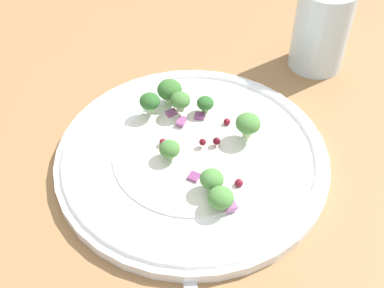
% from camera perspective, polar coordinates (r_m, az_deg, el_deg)
% --- Properties ---
extents(ground_plane, '(1.80, 1.80, 0.02)m').
position_cam_1_polar(ground_plane, '(0.55, -3.34, -2.78)').
color(ground_plane, olive).
extents(plate, '(0.29, 0.29, 0.02)m').
position_cam_1_polar(plate, '(0.53, -0.00, -1.38)').
color(plate, white).
rests_on(plate, ground_plane).
extents(dressing_pool, '(0.17, 0.17, 0.00)m').
position_cam_1_polar(dressing_pool, '(0.53, -0.00, -1.06)').
color(dressing_pool, white).
rests_on(dressing_pool, plate).
extents(broccoli_floret_0, '(0.02, 0.02, 0.02)m').
position_cam_1_polar(broccoli_floret_0, '(0.48, 2.25, -4.05)').
color(broccoli_floret_0, '#ADD18E').
rests_on(broccoli_floret_0, plate).
extents(broccoli_floret_1, '(0.02, 0.02, 0.02)m').
position_cam_1_polar(broccoli_floret_1, '(0.56, -4.82, 4.84)').
color(broccoli_floret_1, '#9EC684').
rests_on(broccoli_floret_1, plate).
extents(broccoli_floret_2, '(0.02, 0.02, 0.02)m').
position_cam_1_polar(broccoli_floret_2, '(0.56, 1.41, 4.68)').
color(broccoli_floret_2, '#9EC684').
rests_on(broccoli_floret_2, plate).
extents(broccoli_floret_3, '(0.02, 0.02, 0.02)m').
position_cam_1_polar(broccoli_floret_3, '(0.51, -2.82, -0.83)').
color(broccoli_floret_3, '#ADD18E').
rests_on(broccoli_floret_3, plate).
extents(broccoli_floret_4, '(0.02, 0.02, 0.03)m').
position_cam_1_polar(broccoli_floret_4, '(0.47, 3.28, -6.16)').
color(broccoli_floret_4, '#8EB77A').
rests_on(broccoli_floret_4, plate).
extents(broccoli_floret_5, '(0.02, 0.02, 0.02)m').
position_cam_1_polar(broccoli_floret_5, '(0.56, -1.35, 4.97)').
color(broccoli_floret_5, '#ADD18E').
rests_on(broccoli_floret_5, plate).
extents(broccoli_floret_6, '(0.03, 0.03, 0.03)m').
position_cam_1_polar(broccoli_floret_6, '(0.53, 6.39, 2.30)').
color(broccoli_floret_6, '#ADD18E').
rests_on(broccoli_floret_6, plate).
extents(broccoli_floret_7, '(0.03, 0.03, 0.03)m').
position_cam_1_polar(broccoli_floret_7, '(0.58, -2.57, 6.14)').
color(broccoli_floret_7, '#ADD18E').
rests_on(broccoli_floret_7, plate).
extents(cranberry_0, '(0.01, 0.01, 0.01)m').
position_cam_1_polar(cranberry_0, '(0.53, -3.33, 0.21)').
color(cranberry_0, maroon).
rests_on(cranberry_0, plate).
extents(cranberry_1, '(0.01, 0.01, 0.01)m').
position_cam_1_polar(cranberry_1, '(0.53, 2.81, 0.33)').
color(cranberry_1, '#4C0A14').
rests_on(cranberry_1, plate).
extents(cranberry_2, '(0.01, 0.01, 0.01)m').
position_cam_1_polar(cranberry_2, '(0.56, 4.00, 2.55)').
color(cranberry_2, maroon).
rests_on(cranberry_2, plate).
extents(cranberry_3, '(0.01, 0.01, 0.01)m').
position_cam_1_polar(cranberry_3, '(0.48, 3.85, -6.55)').
color(cranberry_3, maroon).
rests_on(cranberry_3, plate).
extents(cranberry_4, '(0.01, 0.01, 0.01)m').
position_cam_1_polar(cranberry_4, '(0.50, 5.35, -4.44)').
color(cranberry_4, maroon).
rests_on(cranberry_4, plate).
extents(cranberry_5, '(0.01, 0.01, 0.01)m').
position_cam_1_polar(cranberry_5, '(0.53, 1.21, 0.22)').
color(cranberry_5, maroon).
rests_on(cranberry_5, plate).
extents(onion_bit_0, '(0.01, 0.01, 0.00)m').
position_cam_1_polar(onion_bit_0, '(0.56, 1.28, 3.02)').
color(onion_bit_0, '#843D75').
rests_on(onion_bit_0, plate).
extents(onion_bit_1, '(0.01, 0.01, 0.00)m').
position_cam_1_polar(onion_bit_1, '(0.57, -2.36, 3.57)').
color(onion_bit_1, '#934C84').
rests_on(onion_bit_1, plate).
extents(onion_bit_2, '(0.01, 0.01, 0.00)m').
position_cam_1_polar(onion_bit_2, '(0.50, 0.24, -3.78)').
color(onion_bit_2, '#843D75').
rests_on(onion_bit_2, plate).
extents(onion_bit_3, '(0.02, 0.02, 0.01)m').
position_cam_1_polar(onion_bit_3, '(0.48, 4.29, -6.90)').
color(onion_bit_3, '#A35B93').
rests_on(onion_bit_3, plate).
extents(onion_bit_4, '(0.01, 0.02, 0.00)m').
position_cam_1_polar(onion_bit_4, '(0.56, -1.22, 2.59)').
color(onion_bit_4, '#934C84').
rests_on(onion_bit_4, plate).
extents(water_glass, '(0.07, 0.07, 0.11)m').
position_cam_1_polar(water_glass, '(0.66, 14.51, 12.62)').
color(water_glass, silver).
rests_on(water_glass, ground_plane).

